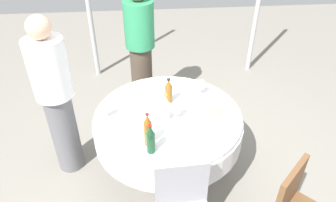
{
  "coord_description": "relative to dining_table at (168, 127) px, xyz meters",
  "views": [
    {
      "loc": [
        0.21,
        2.26,
        2.5
      ],
      "look_at": [
        0.0,
        0.0,
        0.89
      ],
      "focal_mm": 33.42,
      "sensor_mm": 36.0,
      "label": 1
    }
  ],
  "objects": [
    {
      "name": "plate_west",
      "position": [
        -0.24,
        0.39,
        0.16
      ],
      "size": [
        0.26,
        0.26,
        0.02
      ],
      "color": "white",
      "rests_on": "dining_table"
    },
    {
      "name": "wine_glass_outer",
      "position": [
        0.57,
        0.0,
        0.25
      ],
      "size": [
        0.07,
        0.07,
        0.14
      ],
      "color": "white",
      "rests_on": "dining_table"
    },
    {
      "name": "knife_south",
      "position": [
        -0.22,
        -0.51,
        0.15
      ],
      "size": [
        0.18,
        0.03,
        0.0
      ],
      "primitive_type": "cube",
      "rotation": [
        0.0,
        0.0,
        0.09
      ],
      "color": "silver",
      "rests_on": "dining_table"
    },
    {
      "name": "wine_glass_right",
      "position": [
        -0.07,
        0.06,
        0.24
      ],
      "size": [
        0.07,
        0.07,
        0.14
      ],
      "color": "white",
      "rests_on": "dining_table"
    },
    {
      "name": "plate_rear",
      "position": [
        0.2,
        -0.1,
        0.16
      ],
      "size": [
        0.2,
        0.2,
        0.02
      ],
      "color": "white",
      "rests_on": "dining_table"
    },
    {
      "name": "ground_plane",
      "position": [
        0.0,
        0.0,
        -0.59
      ],
      "size": [
        10.0,
        10.0,
        0.0
      ],
      "primitive_type": "plane",
      "color": "gray"
    },
    {
      "name": "person_left",
      "position": [
        1.02,
        -0.18,
        0.27
      ],
      "size": [
        0.34,
        0.34,
        1.65
      ],
      "rotation": [
        0.0,
        0.0,
        4.54
      ],
      "color": "slate",
      "rests_on": "ground_plane"
    },
    {
      "name": "knife_inner",
      "position": [
        -0.24,
        -0.16,
        0.15
      ],
      "size": [
        0.06,
        0.18,
        0.0
      ],
      "primitive_type": "cube",
      "rotation": [
        0.0,
        0.0,
        1.32
      ],
      "color": "silver",
      "rests_on": "dining_table"
    },
    {
      "name": "bottle_amber_far",
      "position": [
        0.19,
        0.38,
        0.29
      ],
      "size": [
        0.07,
        0.07,
        0.31
      ],
      "color": "#8C5619",
      "rests_on": "dining_table"
    },
    {
      "name": "bottle_dark_green_south",
      "position": [
        0.18,
        0.47,
        0.28
      ],
      "size": [
        0.07,
        0.07,
        0.27
      ],
      "color": "#194728",
      "rests_on": "dining_table"
    },
    {
      "name": "spoon_far",
      "position": [
        0.25,
        0.17,
        0.15
      ],
      "size": [
        0.16,
        0.11,
        0.0
      ],
      "primitive_type": "cube",
      "rotation": [
        0.0,
        0.0,
        0.57
      ],
      "color": "silver",
      "rests_on": "dining_table"
    },
    {
      "name": "wine_glass_inner",
      "position": [
        -0.35,
        -0.29,
        0.26
      ],
      "size": [
        0.07,
        0.07,
        0.16
      ],
      "color": "white",
      "rests_on": "dining_table"
    },
    {
      "name": "dining_table",
      "position": [
        0.0,
        0.0,
        0.0
      ],
      "size": [
        1.38,
        1.38,
        0.74
      ],
      "color": "white",
      "rests_on": "ground_plane"
    },
    {
      "name": "plate_front",
      "position": [
        0.04,
        -0.39,
        0.16
      ],
      "size": [
        0.21,
        0.21,
        0.02
      ],
      "color": "white",
      "rests_on": "dining_table"
    },
    {
      "name": "plate_near",
      "position": [
        -0.44,
        0.03,
        0.16
      ],
      "size": [
        0.25,
        0.25,
        0.04
      ],
      "color": "white",
      "rests_on": "dining_table"
    },
    {
      "name": "bottle_clear_left",
      "position": [
        0.03,
        0.08,
        0.27
      ],
      "size": [
        0.07,
        0.07,
        0.27
      ],
      "color": "silver",
      "rests_on": "dining_table"
    },
    {
      "name": "person_far",
      "position": [
        0.22,
        -1.09,
        0.27
      ],
      "size": [
        0.34,
        0.34,
        1.64
      ],
      "rotation": [
        0.0,
        0.0,
        3.34
      ],
      "color": "#4C3F33",
      "rests_on": "ground_plane"
    },
    {
      "name": "bottle_amber_inner",
      "position": [
        -0.02,
        -0.19,
        0.27
      ],
      "size": [
        0.07,
        0.07,
        0.26
      ],
      "color": "#8C5619",
      "rests_on": "dining_table"
    }
  ]
}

